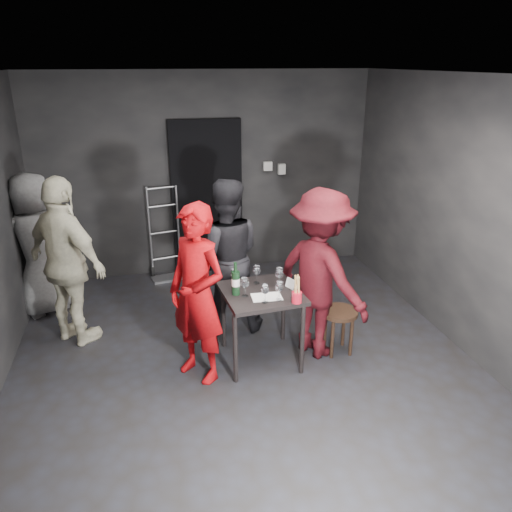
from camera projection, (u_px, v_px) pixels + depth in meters
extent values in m
cube|color=black|center=(245.00, 363.00, 4.95)|extent=(4.50, 5.00, 0.02)
cube|color=silver|center=(242.00, 74.00, 3.96)|extent=(4.50, 5.00, 0.02)
cube|color=black|center=(206.00, 176.00, 6.72)|extent=(4.50, 0.04, 2.70)
cube|color=black|center=(359.00, 416.00, 2.19)|extent=(4.50, 0.04, 2.70)
cube|color=black|center=(466.00, 218.00, 4.93)|extent=(0.04, 5.00, 2.70)
cube|color=black|center=(207.00, 198.00, 6.78)|extent=(0.95, 0.10, 2.10)
cube|color=#B7B7B2|center=(268.00, 166.00, 6.82)|extent=(0.12, 0.06, 0.12)
cube|color=#B7B7B2|center=(282.00, 169.00, 6.88)|extent=(0.10, 0.06, 0.14)
cylinder|color=#B2B2B7|center=(150.00, 233.00, 6.69)|extent=(0.03, 0.03, 1.27)
cylinder|color=#B2B2B7|center=(178.00, 231.00, 6.77)|extent=(0.03, 0.03, 1.27)
cube|color=#B2B2B7|center=(168.00, 278.00, 6.85)|extent=(0.42, 0.23, 0.03)
cylinder|color=black|center=(153.00, 270.00, 6.92)|extent=(0.04, 0.16, 0.16)
cylinder|color=black|center=(181.00, 268.00, 7.00)|extent=(0.04, 0.16, 0.16)
cube|color=black|center=(261.00, 293.00, 4.76)|extent=(0.72, 0.72, 0.04)
cylinder|color=black|center=(235.00, 349.00, 4.54)|extent=(0.04, 0.04, 0.71)
cylinder|color=black|center=(302.00, 340.00, 4.68)|extent=(0.04, 0.04, 0.71)
cylinder|color=black|center=(224.00, 316.00, 5.12)|extent=(0.04, 0.04, 0.71)
cylinder|color=black|center=(283.00, 309.00, 5.26)|extent=(0.04, 0.04, 0.71)
cylinder|color=#362115|center=(339.00, 312.00, 4.99)|extent=(0.37, 0.37, 0.04)
cylinder|color=#362115|center=(343.00, 328.00, 5.20)|extent=(0.04, 0.04, 0.41)
cylinder|color=#362115|center=(325.00, 330.00, 5.15)|extent=(0.04, 0.04, 0.41)
cylinder|color=#362115|center=(332.00, 340.00, 4.97)|extent=(0.04, 0.04, 0.41)
cylinder|color=#362115|center=(351.00, 338.00, 5.01)|extent=(0.04, 0.04, 0.41)
imported|color=#A6060A|center=(197.00, 284.00, 4.44)|extent=(0.79, 0.82, 1.89)
imported|color=black|center=(225.00, 247.00, 5.29)|extent=(0.98, 0.62, 1.91)
imported|color=#3B0A0F|center=(321.00, 263.00, 4.82)|extent=(1.12, 1.39, 1.95)
imported|color=beige|center=(65.00, 248.00, 4.98)|extent=(1.30, 1.30, 2.12)
imported|color=slate|center=(36.00, 237.00, 5.65)|extent=(1.04, 0.90, 1.87)
cube|color=white|center=(267.00, 297.00, 4.64)|extent=(0.29, 0.20, 0.00)
cylinder|color=black|center=(236.00, 283.00, 4.66)|extent=(0.08, 0.08, 0.23)
cylinder|color=black|center=(235.00, 267.00, 4.60)|extent=(0.03, 0.03, 0.09)
cylinder|color=white|center=(236.00, 282.00, 4.65)|extent=(0.08, 0.08, 0.07)
cylinder|color=red|center=(297.00, 297.00, 4.52)|extent=(0.09, 0.09, 0.10)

